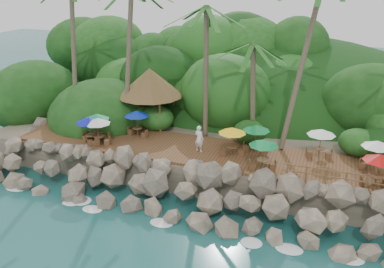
% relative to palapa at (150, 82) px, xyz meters
% --- Properties ---
extents(ground, '(140.00, 140.00, 0.00)m').
position_rel_palapa_xyz_m(ground, '(4.80, -9.65, -5.79)').
color(ground, '#19514F').
rests_on(ground, ground).
extents(land_base, '(32.00, 25.20, 2.10)m').
position_rel_palapa_xyz_m(land_base, '(4.80, 6.35, -4.74)').
color(land_base, gray).
rests_on(land_base, ground).
extents(jungle_hill, '(44.80, 28.00, 15.40)m').
position_rel_palapa_xyz_m(jungle_hill, '(4.80, 13.85, -5.79)').
color(jungle_hill, '#143811').
rests_on(jungle_hill, ground).
extents(seawall, '(29.00, 4.00, 2.30)m').
position_rel_palapa_xyz_m(seawall, '(4.80, -7.65, -4.64)').
color(seawall, gray).
rests_on(seawall, ground).
extents(terrace, '(26.00, 5.00, 0.20)m').
position_rel_palapa_xyz_m(terrace, '(4.80, -3.65, -3.59)').
color(terrace, brown).
rests_on(terrace, land_base).
extents(jungle_foliage, '(44.00, 16.00, 12.00)m').
position_rel_palapa_xyz_m(jungle_foliage, '(4.80, 5.35, -5.79)').
color(jungle_foliage, '#143811').
rests_on(jungle_foliage, ground).
extents(foam_line, '(25.20, 0.80, 0.06)m').
position_rel_palapa_xyz_m(foam_line, '(4.80, -9.35, -5.76)').
color(foam_line, white).
rests_on(foam_line, ground).
extents(palms, '(31.34, 6.50, 12.55)m').
position_rel_palapa_xyz_m(palms, '(6.06, -0.81, 6.25)').
color(palms, brown).
rests_on(palms, ground).
extents(palapa, '(5.21, 5.21, 4.60)m').
position_rel_palapa_xyz_m(palapa, '(0.00, 0.00, 0.00)').
color(palapa, brown).
rests_on(palapa, ground).
extents(dining_clusters, '(20.85, 4.90, 2.03)m').
position_rel_palapa_xyz_m(dining_clusters, '(6.71, -4.04, -1.81)').
color(dining_clusters, brown).
rests_on(dining_clusters, terrace).
extents(railing, '(6.10, 0.10, 1.00)m').
position_rel_palapa_xyz_m(railing, '(14.41, -6.00, -2.88)').
color(railing, brown).
rests_on(railing, terrace).
extents(waiter, '(0.78, 0.62, 1.88)m').
position_rel_palapa_xyz_m(waiter, '(5.41, -3.92, -2.55)').
color(waiter, white).
rests_on(waiter, terrace).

